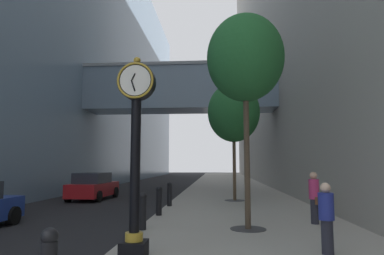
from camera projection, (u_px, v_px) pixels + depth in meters
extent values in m
plane|color=black|center=(188.00, 189.00, 28.29)|extent=(110.00, 110.00, 0.00)
cube|color=#9E998E|center=(229.00, 186.00, 31.01)|extent=(7.01, 80.00, 0.14)
cube|color=#758EA8|center=(67.00, 44.00, 33.66)|extent=(9.00, 80.00, 27.84)
cube|color=slate|center=(181.00, 90.00, 26.97)|extent=(15.38, 3.20, 3.29)
cube|color=gray|center=(181.00, 69.00, 27.16)|extent=(15.38, 3.40, 0.24)
cube|color=black|center=(134.00, 249.00, 7.26)|extent=(0.55, 0.55, 0.35)
cylinder|color=gold|center=(134.00, 237.00, 7.28)|extent=(0.39, 0.38, 0.18)
cylinder|color=black|center=(135.00, 165.00, 7.45)|extent=(0.22, 0.22, 2.88)
cylinder|color=black|center=(137.00, 82.00, 7.64)|extent=(0.84, 0.28, 0.84)
torus|color=gold|center=(135.00, 80.00, 7.49)|extent=(0.82, 0.05, 0.82)
cylinder|color=white|center=(135.00, 80.00, 7.50)|extent=(0.69, 0.01, 0.69)
cylinder|color=white|center=(138.00, 83.00, 7.79)|extent=(0.69, 0.01, 0.69)
sphere|color=gold|center=(137.00, 61.00, 7.70)|extent=(0.16, 0.16, 0.16)
cube|color=black|center=(133.00, 77.00, 7.50)|extent=(0.10, 0.01, 0.16)
cube|color=black|center=(133.00, 86.00, 7.48)|extent=(0.11, 0.01, 0.26)
sphere|color=black|center=(50.00, 236.00, 4.63)|extent=(0.24, 0.24, 0.24)
cylinder|color=black|center=(143.00, 214.00, 10.35)|extent=(0.23, 0.23, 0.95)
sphere|color=black|center=(143.00, 196.00, 10.41)|extent=(0.24, 0.24, 0.24)
cylinder|color=black|center=(159.00, 203.00, 13.24)|extent=(0.23, 0.23, 0.95)
sphere|color=black|center=(159.00, 189.00, 13.30)|extent=(0.24, 0.24, 0.24)
cylinder|color=black|center=(169.00, 196.00, 16.13)|extent=(0.23, 0.23, 0.95)
sphere|color=black|center=(170.00, 184.00, 16.19)|extent=(0.24, 0.24, 0.24)
cylinder|color=#333335|center=(248.00, 229.00, 10.39)|extent=(1.10, 1.10, 0.02)
cylinder|color=#4C3D2D|center=(247.00, 156.00, 10.62)|extent=(0.18, 0.18, 4.47)
ellipsoid|color=#23602D|center=(245.00, 58.00, 10.96)|extent=(2.47, 2.47, 2.85)
cylinder|color=#333335|center=(235.00, 200.00, 18.45)|extent=(1.10, 1.10, 0.02)
cylinder|color=brown|center=(234.00, 166.00, 18.64)|extent=(0.18, 0.18, 3.77)
ellipsoid|color=#23602D|center=(234.00, 112.00, 18.96)|extent=(2.90, 2.90, 3.33)
cylinder|color=#23232D|center=(315.00, 211.00, 11.35)|extent=(0.34, 0.34, 0.81)
cylinder|color=#C6336B|center=(314.00, 189.00, 11.43)|extent=(0.44, 0.44, 0.66)
sphere|color=tan|center=(313.00, 176.00, 11.47)|extent=(0.25, 0.25, 0.25)
cube|color=brown|center=(319.00, 201.00, 11.18)|extent=(0.23, 0.19, 0.24)
cylinder|color=#23232D|center=(327.00, 237.00, 7.56)|extent=(0.37, 0.37, 0.74)
cylinder|color=navy|center=(326.00, 206.00, 7.63)|extent=(0.48, 0.48, 0.60)
sphere|color=beige|center=(325.00, 188.00, 7.67)|extent=(0.23, 0.23, 0.23)
cube|color=#AD191E|center=(94.00, 189.00, 20.42)|extent=(1.88, 4.27, 0.77)
cube|color=#282D38|center=(93.00, 178.00, 20.28)|extent=(1.62, 2.41, 0.63)
cylinder|color=black|center=(89.00, 192.00, 21.90)|extent=(0.24, 0.65, 0.64)
cylinder|color=black|center=(115.00, 192.00, 21.72)|extent=(0.24, 0.65, 0.64)
cylinder|color=black|center=(68.00, 196.00, 19.06)|extent=(0.24, 0.65, 0.64)
cylinder|color=black|center=(99.00, 196.00, 18.88)|extent=(0.24, 0.65, 0.64)
cylinder|color=black|center=(13.00, 216.00, 11.91)|extent=(0.23, 0.64, 0.64)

